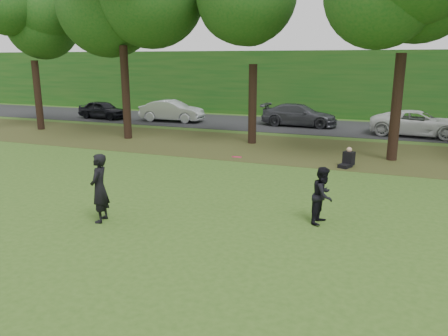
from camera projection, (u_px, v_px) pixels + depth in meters
name	position (u px, v px, depth m)	size (l,w,h in m)	color
ground	(194.00, 262.00, 9.67)	(120.00, 120.00, 0.00)	#325219
leaf_litter	(305.00, 150.00, 21.45)	(60.00, 7.00, 0.01)	#473119
street	(328.00, 127.00, 28.70)	(70.00, 7.00, 0.02)	black
far_hedge	(341.00, 84.00, 33.53)	(70.00, 3.00, 5.00)	#174F16
player_left	(99.00, 188.00, 11.87)	(0.70, 0.46, 1.91)	black
player_right	(323.00, 195.00, 11.80)	(0.77, 0.60, 1.57)	black
parked_cars	(335.00, 119.00, 27.26)	(38.73, 3.91, 1.51)	black
frisbee	(237.00, 157.00, 11.78)	(0.35, 0.35, 0.10)	#E71353
seated_person	(348.00, 160.00, 18.10)	(0.66, 0.83, 0.83)	black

